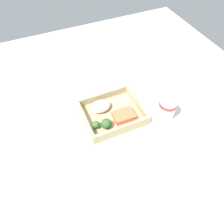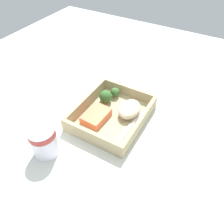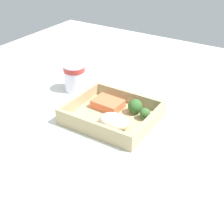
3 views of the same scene
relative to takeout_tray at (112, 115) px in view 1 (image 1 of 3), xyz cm
name	(u,v)px [view 1 (image 1 of 3)]	position (x,y,z in cm)	size (l,w,h in cm)	color
ground_plane	(112,117)	(0.00, 0.00, -1.60)	(160.00, 160.00, 2.00)	silver
takeout_tray	(112,115)	(0.00, 0.00, 0.00)	(25.73, 21.67, 1.20)	tan
tray_rim	(112,111)	(0.00, 0.00, 2.50)	(25.73, 21.67, 3.81)	tan
salmon_fillet	(124,116)	(-3.92, 3.73, 1.88)	(9.22, 6.71, 2.56)	#F46D43
mashed_potatoes	(100,106)	(3.60, -4.67, 2.63)	(9.27, 6.89, 4.05)	beige
broccoli_floret_1	(96,125)	(9.05, 3.90, 2.57)	(3.21, 3.21, 3.65)	#7FA561
broccoli_floret_2	(106,124)	(4.94, 5.42, 2.84)	(4.49, 4.49, 4.55)	#88AF5F
fork	(107,102)	(-0.60, -7.61, 0.82)	(15.85, 2.33, 0.44)	silver
paper_cup	(167,108)	(-21.45, 9.51, 4.69)	(7.51, 7.51, 9.46)	white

